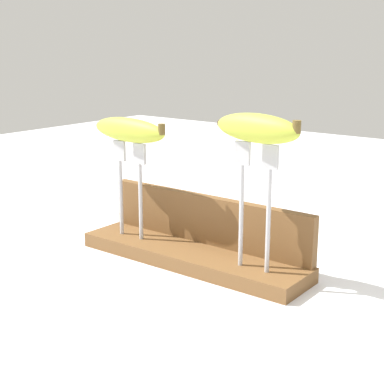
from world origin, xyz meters
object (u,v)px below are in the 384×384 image
object	(u,v)px
banana_raised_left	(129,130)
fork_stand_right	(255,195)
banana_raised_right	(257,128)
fork_stand_left	(130,180)

from	to	relation	value
banana_raised_left	fork_stand_right	bearing A→B (deg)	-0.00
banana_raised_left	banana_raised_right	distance (m)	0.26
fork_stand_right	banana_raised_left	xyz separation A→B (m)	(-0.26, 0.00, 0.08)
fork_stand_right	banana_raised_right	bearing A→B (deg)	172.31
fork_stand_right	banana_raised_right	size ratio (longest dim) A/B	1.26
banana_raised_right	fork_stand_right	bearing A→B (deg)	-7.69
fork_stand_right	banana_raised_left	bearing A→B (deg)	180.00
fork_stand_left	banana_raised_right	size ratio (longest dim) A/B	1.10
banana_raised_left	banana_raised_right	world-z (taller)	banana_raised_right
fork_stand_left	banana_raised_right	distance (m)	0.28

